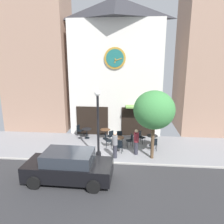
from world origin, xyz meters
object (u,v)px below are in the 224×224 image
at_px(cafe_chair_left_end, 120,136).
at_px(cafe_chair_by_entrance, 130,139).
at_px(cafe_table_center_left, 119,140).
at_px(cafe_chair_facing_street, 110,135).
at_px(cafe_table_center_right, 152,138).
at_px(cafe_table_near_curb, 87,131).
at_px(cafe_table_leftmost, 105,132).
at_px(cafe_chair_curbside, 79,130).
at_px(street_tree, 154,110).
at_px(pedestrian_maroon, 136,142).
at_px(parked_car_black, 69,166).
at_px(street_lamp, 98,125).
at_px(cafe_chair_corner, 108,140).
at_px(cafe_chair_facing_wall, 154,143).
at_px(pedestrian_grey, 115,145).
at_px(cafe_chair_right_end, 141,136).
at_px(cafe_chair_near_lamp, 119,145).

bearing_deg(cafe_chair_left_end, cafe_chair_by_entrance, -34.36).
height_order(cafe_table_center_left, cafe_chair_facing_street, cafe_chair_facing_street).
height_order(cafe_table_center_right, cafe_chair_by_entrance, cafe_chair_by_entrance).
height_order(cafe_table_near_curb, cafe_table_center_left, cafe_table_near_curb).
relative_size(cafe_table_leftmost, cafe_table_center_right, 0.99).
bearing_deg(cafe_chair_curbside, cafe_chair_facing_street, -22.64).
bearing_deg(cafe_chair_left_end, cafe_table_center_left, -89.94).
bearing_deg(cafe_chair_by_entrance, cafe_table_near_curb, 158.50).
bearing_deg(street_tree, cafe_table_center_left, 146.51).
bearing_deg(cafe_table_center_right, cafe_chair_left_end, 174.32).
height_order(pedestrian_maroon, parked_car_black, pedestrian_maroon).
bearing_deg(street_lamp, cafe_chair_corner, 78.04).
bearing_deg(parked_car_black, cafe_chair_corner, 71.60).
distance_m(cafe_chair_by_entrance, cafe_chair_corner, 1.60).
bearing_deg(cafe_chair_by_entrance, cafe_table_leftmost, 145.33).
bearing_deg(cafe_table_leftmost, cafe_chair_facing_wall, -28.66).
xyz_separation_m(cafe_chair_facing_wall, pedestrian_grey, (-2.50, -1.24, 0.33)).
bearing_deg(cafe_chair_curbside, pedestrian_maroon, -33.79).
bearing_deg(cafe_chair_right_end, cafe_chair_near_lamp, -128.81).
xyz_separation_m(cafe_table_center_left, pedestrian_maroon, (1.14, -0.95, 0.33)).
bearing_deg(cafe_chair_corner, pedestrian_maroon, -27.67).
bearing_deg(cafe_chair_facing_wall, cafe_chair_curbside, 157.51).
xyz_separation_m(cafe_table_center_right, pedestrian_maroon, (-1.15, -1.51, 0.31)).
bearing_deg(cafe_table_leftmost, cafe_table_center_right, -16.61).
distance_m(cafe_table_center_left, cafe_chair_right_end, 1.79).
height_order(cafe_table_near_curb, cafe_chair_facing_street, cafe_chair_facing_street).
bearing_deg(cafe_chair_by_entrance, cafe_chair_facing_street, 155.38).
bearing_deg(street_tree, parked_car_black, -146.65).
bearing_deg(pedestrian_grey, street_lamp, -174.34).
xyz_separation_m(cafe_table_center_right, cafe_chair_facing_wall, (0.05, -0.88, -0.02)).
relative_size(cafe_chair_left_end, cafe_chair_by_entrance, 1.00).
relative_size(cafe_table_center_left, cafe_chair_facing_street, 0.83).
xyz_separation_m(cafe_chair_by_entrance, parked_car_black, (-3.03, -4.54, 0.23)).
height_order(street_lamp, cafe_chair_right_end, street_lamp).
height_order(cafe_table_leftmost, cafe_chair_corner, cafe_chair_corner).
relative_size(street_tree, cafe_chair_corner, 4.67).
bearing_deg(cafe_table_center_left, cafe_chair_left_end, 90.06).
xyz_separation_m(cafe_table_leftmost, cafe_chair_corner, (0.34, -1.52, -0.02)).
distance_m(street_lamp, street_tree, 3.42).
relative_size(cafe_table_center_right, parked_car_black, 0.18).
bearing_deg(cafe_chair_by_entrance, cafe_table_center_left, -161.87).
height_order(cafe_table_leftmost, cafe_chair_near_lamp, cafe_chair_near_lamp).
bearing_deg(street_lamp, cafe_table_center_right, 32.68).
relative_size(street_tree, cafe_table_center_left, 5.63).
bearing_deg(pedestrian_grey, street_tree, 4.02).
relative_size(cafe_table_center_left, cafe_chair_corner, 0.83).
relative_size(pedestrian_grey, parked_car_black, 0.39).
bearing_deg(cafe_chair_right_end, cafe_table_center_left, -148.07).
bearing_deg(street_tree, street_lamp, -175.48).
height_order(street_tree, cafe_chair_near_lamp, street_tree).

